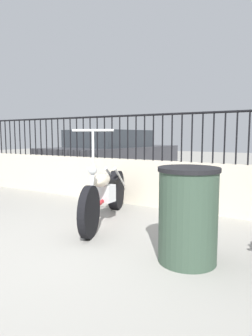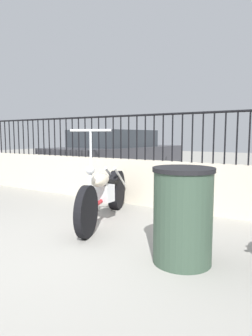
% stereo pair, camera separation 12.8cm
% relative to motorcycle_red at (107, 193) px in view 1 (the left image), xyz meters
% --- Properties ---
extents(ground_plane, '(40.00, 40.00, 0.00)m').
position_rel_motorcycle_red_xyz_m(ground_plane, '(0.22, -1.28, -0.38)').
color(ground_plane, gray).
extents(low_wall, '(10.94, 0.18, 0.79)m').
position_rel_motorcycle_red_xyz_m(low_wall, '(0.22, 1.06, 0.01)').
color(low_wall, beige).
rests_on(low_wall, ground_plane).
extents(fence_railing, '(10.94, 0.04, 0.79)m').
position_rel_motorcycle_red_xyz_m(fence_railing, '(0.22, 1.06, 0.92)').
color(fence_railing, black).
rests_on(fence_railing, low_wall).
extents(motorcycle_red, '(0.89, 2.00, 1.30)m').
position_rel_motorcycle_red_xyz_m(motorcycle_red, '(0.00, 0.00, 0.00)').
color(motorcycle_red, black).
rests_on(motorcycle_red, ground_plane).
extents(trash_bin, '(0.58, 0.58, 0.92)m').
position_rel_motorcycle_red_xyz_m(trash_bin, '(1.52, -0.83, 0.08)').
color(trash_bin, '#334738').
rests_on(trash_bin, ground_plane).
extents(car_dark_grey, '(2.24, 4.44, 1.36)m').
position_rel_motorcycle_red_xyz_m(car_dark_grey, '(-2.29, 3.59, 0.31)').
color(car_dark_grey, black).
rests_on(car_dark_grey, ground_plane).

